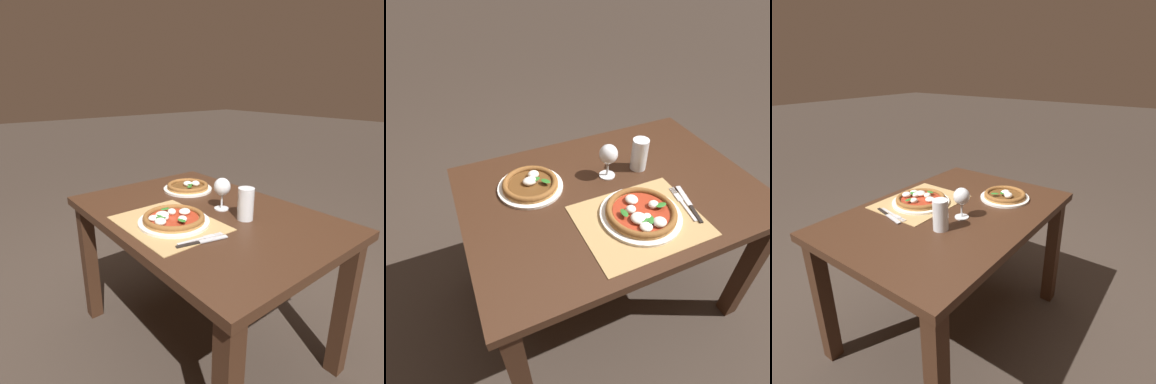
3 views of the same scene
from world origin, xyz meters
The scene contains 9 objects.
ground_plane centered at (0.00, 0.00, 0.00)m, with size 24.00×24.00×0.00m, color #382D26.
dining_table centered at (0.00, 0.00, 0.63)m, with size 1.22×0.86×0.74m.
paper_placemat centered at (0.01, -0.20, 0.74)m, with size 0.46×0.36×0.00m, color #A88451.
pizza_near centered at (0.02, -0.19, 0.76)m, with size 0.31×0.31×0.05m.
pizza_far centered at (-0.30, 0.15, 0.76)m, with size 0.27×0.27×0.05m.
wine_glass centered at (0.03, 0.09, 0.85)m, with size 0.08×0.08×0.16m.
pint_glass centered at (0.18, 0.09, 0.81)m, with size 0.07×0.07×0.15m.
fork centered at (0.21, -0.19, 0.75)m, with size 0.05×0.20×0.00m.
knife centered at (0.23, -0.20, 0.75)m, with size 0.07×0.21×0.01m.
Camera 3 is at (1.16, 0.94, 1.44)m, focal length 30.00 mm.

